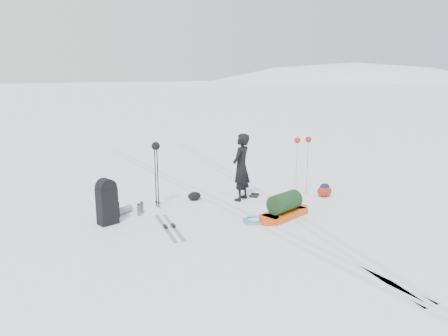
{
  "coord_description": "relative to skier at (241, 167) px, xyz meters",
  "views": [
    {
      "loc": [
        -4.58,
        -8.33,
        3.14
      ],
      "look_at": [
        -0.11,
        0.18,
        0.95
      ],
      "focal_mm": 35.0,
      "sensor_mm": 36.0,
      "label": 1
    }
  ],
  "objects": [
    {
      "name": "ground",
      "position": [
        -0.56,
        -0.58,
        -0.82
      ],
      "size": [
        200.0,
        200.0,
        0.0
      ],
      "primitive_type": "plane",
      "color": "white",
      "rests_on": "ground"
    },
    {
      "name": "snow_hill_backdrop",
      "position": [
        62.12,
        83.45,
        -69.84
      ],
      "size": [
        359.5,
        192.0,
        162.45
      ],
      "color": "white",
      "rests_on": "ground"
    },
    {
      "name": "ski_tracks",
      "position": [
        0.05,
        0.3,
        -0.82
      ],
      "size": [
        3.38,
        17.97,
        0.01
      ],
      "color": "silver",
      "rests_on": "ground"
    },
    {
      "name": "skier",
      "position": [
        0.0,
        0.0,
        0.0
      ],
      "size": [
        0.72,
        0.67,
        1.64
      ],
      "primitive_type": "imported",
      "rotation": [
        0.0,
        0.0,
        3.76
      ],
      "color": "black",
      "rests_on": "ground"
    },
    {
      "name": "pulk_sled",
      "position": [
        0.18,
        -1.57,
        -0.61
      ],
      "size": [
        1.5,
        0.83,
        0.55
      ],
      "rotation": [
        0.0,
        0.0,
        0.31
      ],
      "color": "#D34C0C",
      "rests_on": "ground"
    },
    {
      "name": "expedition_rucksack",
      "position": [
        -3.24,
        -0.15,
        -0.37
      ],
      "size": [
        0.9,
        0.86,
        0.97
      ],
      "rotation": [
        0.0,
        0.0,
        0.28
      ],
      "color": "black",
      "rests_on": "ground"
    },
    {
      "name": "ski_poles_black",
      "position": [
        -2.0,
        0.39,
        0.43
      ],
      "size": [
        0.19,
        0.22,
        1.54
      ],
      "rotation": [
        0.0,
        0.0,
        -0.36
      ],
      "color": "black",
      "rests_on": "ground"
    },
    {
      "name": "ski_poles_silver",
      "position": [
        1.58,
        -0.32,
        0.43
      ],
      "size": [
        0.48,
        0.17,
        1.49
      ],
      "rotation": [
        0.0,
        0.0,
        0.1
      ],
      "color": "silver",
      "rests_on": "ground"
    },
    {
      "name": "touring_skis_grey",
      "position": [
        -2.25,
        -1.01,
        -0.81
      ],
      "size": [
        0.43,
        1.65,
        0.06
      ],
      "rotation": [
        0.0,
        0.0,
        1.45
      ],
      "color": "#999CA1",
      "rests_on": "ground"
    },
    {
      "name": "touring_skis_white",
      "position": [
        0.42,
        0.04,
        -0.81
      ],
      "size": [
        1.66,
        1.58,
        0.07
      ],
      "rotation": [
        0.0,
        0.0,
        -0.75
      ],
      "color": "white",
      "rests_on": "ground"
    },
    {
      "name": "rope_coil",
      "position": [
        -0.52,
        -1.48,
        -0.79
      ],
      "size": [
        0.54,
        0.54,
        0.06
      ],
      "rotation": [
        0.0,
        0.0,
        0.05
      ],
      "color": "#5183C5",
      "rests_on": "ground"
    },
    {
      "name": "small_daypack",
      "position": [
        2.0,
        -0.73,
        -0.66
      ],
      "size": [
        0.45,
        0.37,
        0.34
      ],
      "rotation": [
        0.0,
        0.0,
        -0.22
      ],
      "color": "maroon",
      "rests_on": "ground"
    },
    {
      "name": "thermos_pair",
      "position": [
        -2.51,
        0.09,
        -0.69
      ],
      "size": [
        0.2,
        0.25,
        0.27
      ],
      "rotation": [
        0.0,
        0.0,
        0.17
      ],
      "color": "slate",
      "rests_on": "ground"
    },
    {
      "name": "stuff_sack",
      "position": [
        -1.02,
        0.5,
        -0.72
      ],
      "size": [
        0.37,
        0.31,
        0.21
      ],
      "rotation": [
        0.0,
        0.0,
        -0.19
      ],
      "color": "black",
      "rests_on": "ground"
    }
  ]
}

